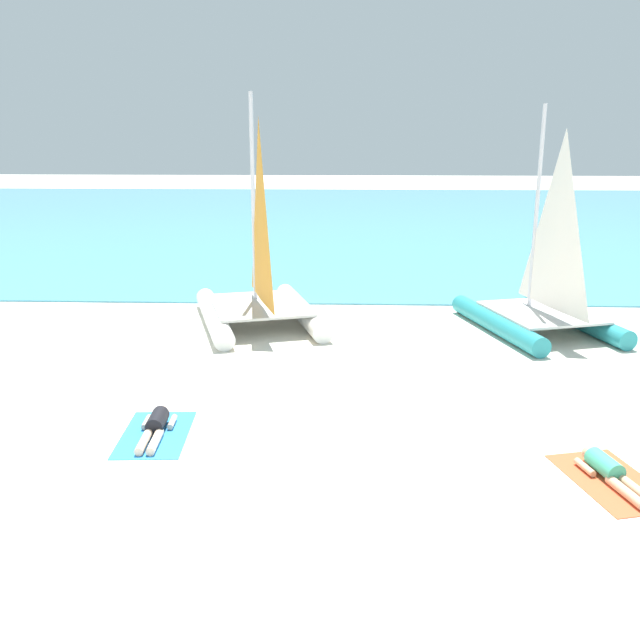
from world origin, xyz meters
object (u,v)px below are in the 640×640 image
at_px(sailboat_white, 259,292).
at_px(towel_middle, 156,434).
at_px(towel_right, 612,481).
at_px(sunbather_middle, 156,426).
at_px(sunbather_right, 610,471).
at_px(sailboat_teal, 541,300).

bearing_deg(sailboat_white, towel_middle, -114.32).
relative_size(sailboat_white, towel_right, 3.08).
relative_size(sunbather_middle, sunbather_right, 1.01).
height_order(towel_middle, towel_right, same).
height_order(sailboat_teal, towel_middle, sailboat_teal).
bearing_deg(towel_middle, sailboat_white, 82.44).
distance_m(sailboat_white, towel_right, 10.34).
bearing_deg(towel_middle, towel_right, -10.81).
distance_m(sailboat_white, sunbather_right, 10.27).
bearing_deg(sailboat_white, sailboat_teal, -19.73).
xyz_separation_m(towel_middle, sunbather_right, (7.06, -1.29, 0.13)).
relative_size(sailboat_teal, towel_middle, 2.92).
bearing_deg(sailboat_teal, sunbather_right, -113.43).
distance_m(sunbather_middle, towel_right, 7.22).
height_order(sailboat_white, towel_middle, sailboat_white).
bearing_deg(sailboat_teal, sailboat_white, 160.91).
relative_size(sailboat_white, towel_middle, 3.08).
xyz_separation_m(sunbather_middle, towel_right, (7.08, -1.42, -0.13)).
height_order(towel_middle, sunbather_right, sunbather_right).
bearing_deg(towel_right, sunbather_middle, 168.67).
bearing_deg(towel_right, sailboat_white, 126.72).
relative_size(sailboat_teal, sailboat_white, 0.95).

